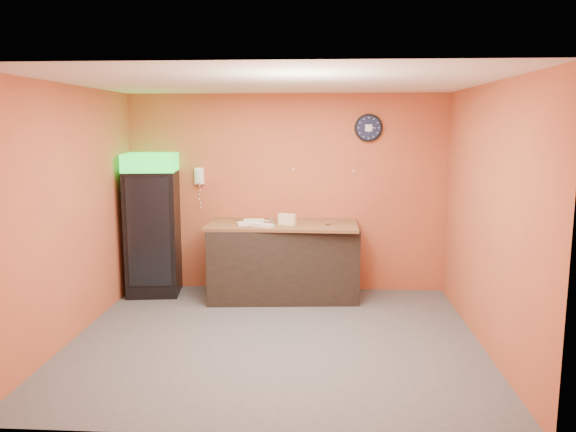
{
  "coord_description": "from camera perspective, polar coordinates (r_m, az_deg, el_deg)",
  "views": [
    {
      "loc": [
        0.51,
        -5.94,
        2.36
      ],
      "look_at": [
        0.11,
        0.6,
        1.3
      ],
      "focal_mm": 35.0,
      "sensor_mm": 36.0,
      "label": 1
    }
  ],
  "objects": [
    {
      "name": "wall_clock",
      "position": [
        7.94,
        8.18,
        8.86
      ],
      "size": [
        0.39,
        0.06,
        0.39
      ],
      "color": "black",
      "rests_on": "back_wall"
    },
    {
      "name": "prep_counter",
      "position": [
        7.74,
        -0.53,
        -4.67
      ],
      "size": [
        2.07,
        1.05,
        1.0
      ],
      "primitive_type": "cube",
      "rotation": [
        0.0,
        0.0,
        0.08
      ],
      "color": "black",
      "rests_on": "floor"
    },
    {
      "name": "left_wall",
      "position": [
        6.62,
        -21.16,
        0.27
      ],
      "size": [
        0.02,
        4.0,
        2.8
      ],
      "primitive_type": "cube",
      "color": "#BA5E34",
      "rests_on": "floor"
    },
    {
      "name": "wrapped_sandwich_left",
      "position": [
        7.5,
        -4.03,
        -0.75
      ],
      "size": [
        0.32,
        0.23,
        0.04
      ],
      "primitive_type": "cube",
      "rotation": [
        0.0,
        0.0,
        0.41
      ],
      "color": "silver",
      "rests_on": "butcher_paper"
    },
    {
      "name": "floor",
      "position": [
        6.41,
        -1.32,
        -12.36
      ],
      "size": [
        4.5,
        4.5,
        0.0
      ],
      "primitive_type": "plane",
      "color": "#47474C",
      "rests_on": "ground"
    },
    {
      "name": "right_wall",
      "position": [
        6.27,
        19.59,
        -0.12
      ],
      "size": [
        0.02,
        4.0,
        2.8
      ],
      "primitive_type": "cube",
      "color": "#BA5E34",
      "rests_on": "floor"
    },
    {
      "name": "sub_roll_stack",
      "position": [
        7.47,
        -0.09,
        -0.36
      ],
      "size": [
        0.25,
        0.17,
        0.15
      ],
      "rotation": [
        0.0,
        0.0,
        -0.41
      ],
      "color": "beige",
      "rests_on": "butcher_paper"
    },
    {
      "name": "wall_phone",
      "position": [
        8.11,
        -8.99,
        4.03
      ],
      "size": [
        0.13,
        0.11,
        0.23
      ],
      "color": "white",
      "rests_on": "back_wall"
    },
    {
      "name": "kitchen_tool",
      "position": [
        7.74,
        -1.63,
        -0.38
      ],
      "size": [
        0.06,
        0.06,
        0.06
      ],
      "primitive_type": "cylinder",
      "color": "silver",
      "rests_on": "butcher_paper"
    },
    {
      "name": "wrapped_sandwich_right",
      "position": [
        7.73,
        -3.48,
        -0.46
      ],
      "size": [
        0.28,
        0.13,
        0.04
      ],
      "primitive_type": "cube",
      "rotation": [
        0.0,
        0.0,
        0.08
      ],
      "color": "silver",
      "rests_on": "butcher_paper"
    },
    {
      "name": "butcher_paper",
      "position": [
        7.63,
        -0.53,
        -0.87
      ],
      "size": [
        2.04,
        1.01,
        0.04
      ],
      "primitive_type": "cube",
      "rotation": [
        0.0,
        0.0,
        -0.02
      ],
      "color": "brown",
      "rests_on": "prep_counter"
    },
    {
      "name": "back_wall",
      "position": [
        8.02,
        -0.16,
        2.34
      ],
      "size": [
        4.5,
        0.02,
        2.8
      ],
      "primitive_type": "cube",
      "color": "#BA5E34",
      "rests_on": "floor"
    },
    {
      "name": "wrapped_sandwich_mid",
      "position": [
        7.35,
        -2.59,
        -0.94
      ],
      "size": [
        0.32,
        0.25,
        0.04
      ],
      "primitive_type": "cube",
      "rotation": [
        0.0,
        0.0,
        -0.5
      ],
      "color": "silver",
      "rests_on": "butcher_paper"
    },
    {
      "name": "ceiling",
      "position": [
        5.98,
        -1.42,
        13.44
      ],
      "size": [
        4.5,
        4.0,
        0.02
      ],
      "primitive_type": "cube",
      "color": "white",
      "rests_on": "back_wall"
    },
    {
      "name": "beverage_cooler",
      "position": [
        8.03,
        -13.67,
        -1.03
      ],
      "size": [
        0.78,
        0.78,
        1.98
      ],
      "rotation": [
        0.0,
        0.0,
        0.13
      ],
      "color": "black",
      "rests_on": "floor"
    }
  ]
}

